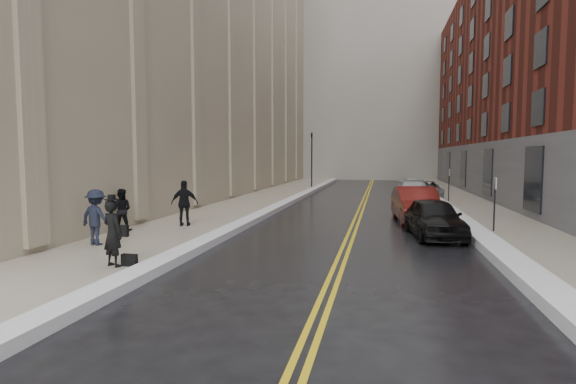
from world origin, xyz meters
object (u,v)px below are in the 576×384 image
at_px(pedestrian_c, 185,203).
at_px(car_silver_far, 426,190).
at_px(car_silver_near, 413,193).
at_px(pedestrian_main, 113,233).
at_px(pedestrian_b, 96,217).
at_px(pedestrian_a, 121,210).
at_px(car_black, 434,218).
at_px(car_maroon, 416,205).

bearing_deg(pedestrian_c, car_silver_far, -138.24).
xyz_separation_m(car_silver_near, pedestrian_main, (-8.83, -18.40, 0.27)).
distance_m(car_silver_far, pedestrian_b, 23.99).
distance_m(pedestrian_a, pedestrian_c, 2.52).
bearing_deg(pedestrian_main, pedestrian_b, -27.48).
relative_size(pedestrian_main, pedestrian_a, 1.07).
xyz_separation_m(car_silver_near, pedestrian_b, (-11.05, -15.91, 0.30)).
relative_size(car_black, car_maroon, 0.87).
bearing_deg(car_silver_far, car_silver_near, -103.38).
relative_size(pedestrian_main, pedestrian_b, 0.97).
xyz_separation_m(pedestrian_a, pedestrian_c, (1.84, 1.72, 0.13)).
relative_size(car_maroon, car_silver_far, 1.08).
bearing_deg(car_black, pedestrian_main, -148.51).
distance_m(pedestrian_b, pedestrian_c, 4.47).
xyz_separation_m(pedestrian_main, pedestrian_a, (-2.96, 5.10, -0.06)).
distance_m(car_black, car_maroon, 3.91).
xyz_separation_m(pedestrian_main, pedestrian_b, (-2.22, 2.49, 0.03)).
distance_m(pedestrian_main, pedestrian_c, 6.91).
distance_m(car_black, car_silver_far, 16.12).
distance_m(car_black, pedestrian_a, 11.94).
height_order(pedestrian_main, pedestrian_a, pedestrian_main).
distance_m(car_black, pedestrian_c, 9.94).
bearing_deg(pedestrian_main, pedestrian_c, -59.88).
bearing_deg(pedestrian_c, car_black, 167.41).
bearing_deg(car_black, pedestrian_a, -177.78).
bearing_deg(pedestrian_b, car_black, -146.41).
relative_size(car_maroon, pedestrian_b, 2.73).
relative_size(car_black, pedestrian_a, 2.62).
bearing_deg(car_black, car_silver_near, 82.83).
relative_size(pedestrian_a, pedestrian_c, 0.87).
height_order(car_black, pedestrian_c, pedestrian_c).
xyz_separation_m(car_black, car_silver_far, (1.22, 16.07, -0.10)).
height_order(car_silver_near, pedestrian_a, pedestrian_a).
relative_size(car_maroon, pedestrian_main, 2.82).
xyz_separation_m(car_silver_far, pedestrian_b, (-12.26, -20.62, 0.42)).
xyz_separation_m(car_black, pedestrian_main, (-8.82, -7.04, 0.30)).
height_order(car_black, pedestrian_main, pedestrian_main).
bearing_deg(car_black, pedestrian_c, 174.15).
relative_size(car_silver_near, car_silver_far, 1.15).
relative_size(pedestrian_main, pedestrian_c, 0.93).
bearing_deg(pedestrian_c, pedestrian_a, 29.11).
bearing_deg(car_silver_near, pedestrian_main, -116.78).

